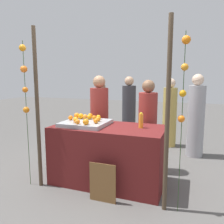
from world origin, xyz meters
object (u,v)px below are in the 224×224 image
juice_bottle (141,121)px  vendor_left (99,124)px  orange_0 (77,116)px  stall_counter (109,154)px  vendor_right (147,129)px  chalkboard_sign (103,183)px  orange_1 (76,119)px

juice_bottle → vendor_left: 1.12m
orange_0 → juice_bottle: juice_bottle is taller
stall_counter → juice_bottle: bearing=8.3°
juice_bottle → vendor_right: (-0.02, 0.59, -0.26)m
chalkboard_sign → vendor_left: (-0.58, 1.23, 0.52)m
stall_counter → orange_0: size_ratio=18.67×
orange_0 → stall_counter: bearing=-13.3°
orange_1 → juice_bottle: 1.00m
stall_counter → juice_bottle: size_ratio=7.38×
vendor_right → vendor_left: bearing=179.9°
orange_1 → chalkboard_sign: size_ratio=0.15×
vendor_left → vendor_right: vendor_left is taller
juice_bottle → vendor_left: vendor_left is taller
stall_counter → juice_bottle: juice_bottle is taller
orange_0 → orange_1: bearing=-64.1°
orange_1 → orange_0: bearing=115.9°
stall_counter → orange_1: 0.75m
stall_counter → orange_1: size_ratio=20.72×
orange_0 → vendor_left: vendor_left is taller
orange_1 → juice_bottle: size_ratio=0.36×
vendor_left → orange_1: bearing=-93.8°
orange_1 → juice_bottle: (0.98, 0.21, 0.01)m
orange_1 → juice_bottle: bearing=12.0°
orange_0 → orange_1: size_ratio=1.11×
orange_0 → juice_bottle: size_ratio=0.40×
juice_bottle → stall_counter: bearing=-171.7°
juice_bottle → chalkboard_sign: (-0.35, -0.65, -0.74)m
stall_counter → chalkboard_sign: bearing=-76.3°
orange_0 → chalkboard_sign: (0.77, -0.72, -0.74)m
stall_counter → orange_0: orange_0 is taller
stall_counter → chalkboard_sign: 0.62m
orange_0 → vendor_right: vendor_right is taller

